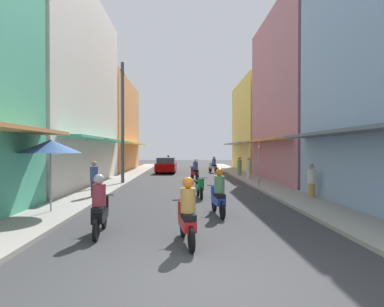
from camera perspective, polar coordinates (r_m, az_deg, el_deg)
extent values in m
plane|color=#38383A|center=(21.65, -0.93, -5.10)|extent=(89.64, 89.64, 0.00)
cube|color=#9E9991|center=(22.08, -13.30, -4.85)|extent=(1.89, 48.74, 0.12)
cube|color=#9E9991|center=(22.22, 11.36, -4.81)|extent=(1.89, 48.74, 0.12)
cube|color=silver|center=(21.81, -24.66, 10.48)|extent=(6.00, 13.48, 11.84)
cube|color=#4CB28C|center=(20.40, -15.51, 2.39)|extent=(1.10, 12.13, 0.12)
cube|color=#D88C4C|center=(34.41, -15.86, 4.71)|extent=(6.00, 12.58, 9.21)
cube|color=#EFD159|center=(33.65, -10.06, 1.74)|extent=(1.10, 11.32, 0.12)
cube|color=slate|center=(11.45, 26.89, 3.66)|extent=(1.10, 10.56, 0.12)
cube|color=#B7727F|center=(23.75, 20.74, 9.42)|extent=(6.00, 10.79, 11.61)
cube|color=#D88C4C|center=(22.38, 12.40, 2.25)|extent=(1.10, 9.71, 0.12)
cube|color=#EFD159|center=(34.08, 13.54, 4.73)|extent=(6.00, 10.22, 9.17)
cube|color=#8CA5CC|center=(33.25, 7.70, 1.76)|extent=(1.10, 9.19, 0.12)
cylinder|color=black|center=(13.96, 1.67, -7.17)|extent=(0.12, 0.56, 0.56)
cylinder|color=black|center=(15.19, 1.07, -6.53)|extent=(0.12, 0.56, 0.56)
cube|color=#197233|center=(14.59, 1.33, -5.96)|extent=(0.35, 1.02, 0.24)
cube|color=black|center=(14.77, 1.24, -5.10)|extent=(0.32, 0.58, 0.14)
cylinder|color=#197233|center=(14.03, 1.61, -5.40)|extent=(0.28, 0.28, 0.45)
cylinder|color=black|center=(14.01, 1.61, -4.39)|extent=(0.55, 0.07, 0.03)
cylinder|color=black|center=(23.41, 0.05, -3.97)|extent=(0.21, 0.56, 0.56)
cylinder|color=black|center=(22.22, 0.93, -4.22)|extent=(0.21, 0.56, 0.56)
cube|color=maroon|center=(22.75, 0.51, -3.55)|extent=(0.51, 1.04, 0.24)
cube|color=black|center=(22.54, 0.66, -3.08)|extent=(0.41, 0.61, 0.14)
cylinder|color=maroon|center=(23.26, 0.13, -2.96)|extent=(0.28, 0.28, 0.45)
cylinder|color=black|center=(23.25, 0.13, -2.35)|extent=(0.54, 0.16, 0.03)
cylinder|color=#334C8C|center=(22.57, 0.62, -2.19)|extent=(0.34, 0.34, 0.55)
sphere|color=silver|center=(22.55, 0.62, -1.17)|extent=(0.26, 0.26, 0.26)
cylinder|color=black|center=(9.37, -15.43, -11.12)|extent=(0.13, 0.56, 0.56)
cylinder|color=black|center=(8.16, -16.80, -12.90)|extent=(0.13, 0.56, 0.56)
cube|color=black|center=(8.67, -16.12, -10.61)|extent=(0.36, 1.02, 0.24)
cube|color=black|center=(8.44, -16.35, -9.54)|extent=(0.33, 0.58, 0.14)
cylinder|color=black|center=(9.17, -15.56, -8.71)|extent=(0.28, 0.28, 0.45)
cylinder|color=black|center=(9.13, -15.57, -7.16)|extent=(0.55, 0.08, 0.03)
cylinder|color=#99333F|center=(8.43, -16.31, -7.14)|extent=(0.34, 0.34, 0.55)
sphere|color=#B2B2B7|center=(8.39, -16.32, -4.43)|extent=(0.26, 0.26, 0.26)
cylinder|color=black|center=(11.44, 3.98, -8.93)|extent=(0.14, 0.57, 0.56)
cylinder|color=black|center=(10.24, 5.45, -10.07)|extent=(0.14, 0.57, 0.56)
cube|color=#1E38B7|center=(10.76, 4.73, -8.36)|extent=(0.39, 1.02, 0.24)
cube|color=black|center=(10.54, 4.98, -7.45)|extent=(0.34, 0.59, 0.14)
cylinder|color=#1E38B7|center=(11.26, 4.11, -6.92)|extent=(0.28, 0.28, 0.45)
cylinder|color=black|center=(11.23, 4.12, -5.66)|extent=(0.55, 0.09, 0.03)
cylinder|color=#598C59|center=(10.54, 4.92, -5.53)|extent=(0.34, 0.34, 0.55)
sphere|color=orange|center=(10.50, 4.92, -3.36)|extent=(0.26, 0.26, 0.26)
cylinder|color=black|center=(30.77, 3.29, -2.84)|extent=(0.27, 0.55, 0.56)
cylinder|color=black|center=(29.65, 4.31, -2.98)|extent=(0.27, 0.55, 0.56)
cube|color=#B2B2B7|center=(30.15, 3.83, -2.50)|extent=(0.60, 1.04, 0.24)
cube|color=black|center=(29.96, 3.99, -2.14)|extent=(0.45, 0.62, 0.14)
cylinder|color=#B2B2B7|center=(30.64, 3.39, -2.07)|extent=(0.28, 0.28, 0.45)
cylinder|color=black|center=(30.63, 3.39, -1.61)|extent=(0.53, 0.22, 0.03)
cylinder|color=#334C8C|center=(29.99, 3.95, -1.47)|extent=(0.34, 0.34, 0.55)
sphere|color=#B2B2B7|center=(29.98, 3.95, -0.70)|extent=(0.26, 0.26, 0.26)
cylinder|color=black|center=(36.10, -4.31, -2.32)|extent=(0.13, 0.56, 0.56)
cylinder|color=black|center=(34.85, -4.22, -2.43)|extent=(0.13, 0.56, 0.56)
cube|color=orange|center=(35.41, -4.26, -2.02)|extent=(0.36, 1.02, 0.24)
cube|color=black|center=(35.20, -4.25, -1.71)|extent=(0.33, 0.58, 0.14)
cylinder|color=orange|center=(35.95, -4.30, -1.66)|extent=(0.28, 0.28, 0.45)
cylinder|color=black|center=(35.94, -4.30, -1.26)|extent=(0.55, 0.08, 0.03)
cylinder|color=#BF8C3F|center=(35.24, -4.26, -1.14)|extent=(0.34, 0.34, 0.55)
sphere|color=#197233|center=(35.23, -4.26, -0.49)|extent=(0.26, 0.26, 0.26)
cylinder|color=black|center=(8.23, -1.66, -12.76)|extent=(0.16, 0.57, 0.56)
cylinder|color=black|center=(7.04, -0.12, -15.10)|extent=(0.16, 0.57, 0.56)
cube|color=red|center=(7.53, -0.90, -12.31)|extent=(0.42, 1.03, 0.24)
cube|color=black|center=(7.30, -0.64, -11.13)|extent=(0.36, 0.59, 0.14)
cylinder|color=red|center=(8.02, -1.53, -10.04)|extent=(0.28, 0.28, 0.45)
cylinder|color=black|center=(7.98, -1.53, -8.28)|extent=(0.55, 0.11, 0.03)
cylinder|color=#BF8C3F|center=(7.28, -0.71, -8.35)|extent=(0.34, 0.34, 0.55)
sphere|color=orange|center=(7.23, -0.71, -5.22)|extent=(0.26, 0.26, 0.26)
cube|color=#8C0000|center=(29.63, -4.61, -2.36)|extent=(1.88, 4.15, 0.70)
cube|color=#333D47|center=(29.46, -4.63, -1.31)|extent=(1.66, 2.15, 0.60)
cylinder|color=black|center=(30.96, -5.81, -2.75)|extent=(0.20, 0.65, 0.64)
cylinder|color=black|center=(30.84, -3.03, -2.76)|extent=(0.20, 0.65, 0.64)
cylinder|color=black|center=(28.48, -6.31, -3.06)|extent=(0.20, 0.65, 0.64)
cylinder|color=black|center=(28.35, -3.29, -3.07)|extent=(0.20, 0.65, 0.64)
cylinder|color=#598C59|center=(26.00, 8.50, -3.31)|extent=(0.28, 0.28, 0.74)
cylinder|color=#598C59|center=(25.96, 8.50, -1.80)|extent=(0.34, 0.34, 0.63)
sphere|color=tan|center=(25.95, 8.51, -0.80)|extent=(0.22, 0.22, 0.22)
cone|color=#D1B77A|center=(25.94, 8.51, -0.58)|extent=(0.44, 0.44, 0.16)
cylinder|color=#262628|center=(14.82, -17.10, -6.31)|extent=(0.28, 0.28, 0.78)
cylinder|color=#334C8C|center=(14.75, -17.11, -3.54)|extent=(0.34, 0.34, 0.66)
sphere|color=tan|center=(14.73, -17.12, -1.72)|extent=(0.22, 0.22, 0.22)
cylinder|color=#BF8C3F|center=(14.94, 20.59, -6.38)|extent=(0.28, 0.28, 0.72)
cylinder|color=beige|center=(14.88, 20.60, -3.84)|extent=(0.34, 0.34, 0.61)
sphere|color=tan|center=(14.85, 20.61, -2.13)|extent=(0.22, 0.22, 0.22)
cylinder|color=beige|center=(23.06, 10.08, -3.82)|extent=(0.28, 0.28, 0.75)
cylinder|color=beige|center=(23.01, 10.08, -2.10)|extent=(0.34, 0.34, 0.63)
sphere|color=tan|center=(22.99, 10.09, -0.96)|extent=(0.22, 0.22, 0.22)
cylinder|color=#99999E|center=(11.74, -23.94, -4.34)|extent=(0.05, 0.05, 2.35)
cone|color=#335999|center=(11.70, -23.97, 1.16)|extent=(2.03, 2.03, 0.45)
cylinder|color=#4C4C4F|center=(20.35, -12.31, 5.24)|extent=(0.20, 0.20, 7.61)
cylinder|color=#3F382D|center=(20.85, -12.34, 14.05)|extent=(0.08, 1.20, 0.08)
cylinder|color=gray|center=(17.97, 11.88, -2.15)|extent=(0.07, 0.07, 2.60)
cylinder|color=red|center=(17.95, 11.89, 1.20)|extent=(0.02, 0.60, 0.60)
cube|color=white|center=(17.95, 11.89, 1.20)|extent=(0.03, 0.40, 0.10)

